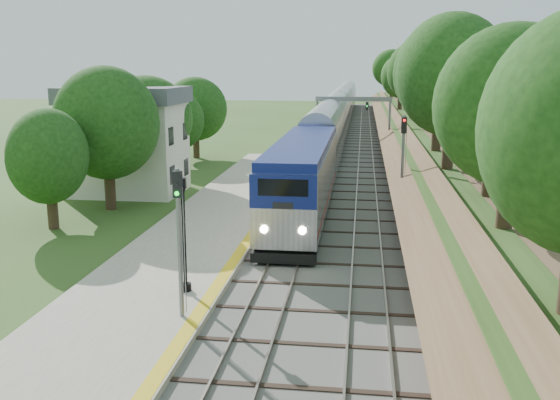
# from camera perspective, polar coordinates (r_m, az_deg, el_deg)

# --- Properties ---
(trackbed) EXTENTS (9.50, 170.00, 0.28)m
(trackbed) POSITION_cam_1_polar(r_m,az_deg,el_deg) (75.50, 6.32, 4.90)
(trackbed) COLOR #4C4944
(trackbed) RESTS_ON ground
(platform) EXTENTS (6.40, 68.00, 0.38)m
(platform) POSITION_cam_1_polar(r_m,az_deg,el_deg) (33.44, -8.03, -4.16)
(platform) COLOR gray
(platform) RESTS_ON ground
(yellow_stripe) EXTENTS (0.55, 68.00, 0.01)m
(yellow_stripe) POSITION_cam_1_polar(r_m,az_deg,el_deg) (32.75, -3.22, -4.05)
(yellow_stripe) COLOR gold
(yellow_stripe) RESTS_ON platform
(embankment) EXTENTS (10.64, 170.00, 11.70)m
(embankment) POSITION_cam_1_polar(r_m,az_deg,el_deg) (75.57, 12.73, 6.12)
(embankment) COLOR brown
(embankment) RESTS_ON ground
(station_building) EXTENTS (8.60, 6.60, 8.00)m
(station_building) POSITION_cam_1_polar(r_m,az_deg,el_deg) (48.52, -13.82, 5.39)
(station_building) COLOR white
(station_building) RESTS_ON ground
(signal_gantry) EXTENTS (8.40, 0.38, 6.20)m
(signal_gantry) POSITION_cam_1_polar(r_m,az_deg,el_deg) (70.04, 6.69, 8.23)
(signal_gantry) COLOR slate
(signal_gantry) RESTS_ON ground
(trees_behind_platform) EXTENTS (7.82, 53.32, 7.21)m
(trees_behind_platform) POSITION_cam_1_polar(r_m,az_deg,el_deg) (38.82, -14.91, 4.37)
(trees_behind_platform) COLOR #332316
(trees_behind_platform) RESTS_ON ground
(train) EXTENTS (3.24, 129.77, 4.77)m
(train) POSITION_cam_1_polar(r_m,az_deg,el_deg) (92.29, 5.36, 7.70)
(train) COLOR black
(train) RESTS_ON trackbed
(lamppost_far) EXTENTS (0.47, 0.47, 4.76)m
(lamppost_far) POSITION_cam_1_polar(r_m,az_deg,el_deg) (25.79, -8.75, -3.76)
(lamppost_far) COLOR black
(lamppost_far) RESTS_ON platform
(signal_platform) EXTENTS (0.33, 0.26, 5.58)m
(signal_platform) POSITION_cam_1_polar(r_m,az_deg,el_deg) (22.87, -9.22, -2.45)
(signal_platform) COLOR slate
(signal_platform) RESTS_ON platform
(signal_farside) EXTENTS (0.35, 0.28, 6.32)m
(signal_farside) POSITION_cam_1_polar(r_m,az_deg,el_deg) (40.87, 11.17, 4.14)
(signal_farside) COLOR slate
(signal_farside) RESTS_ON ground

